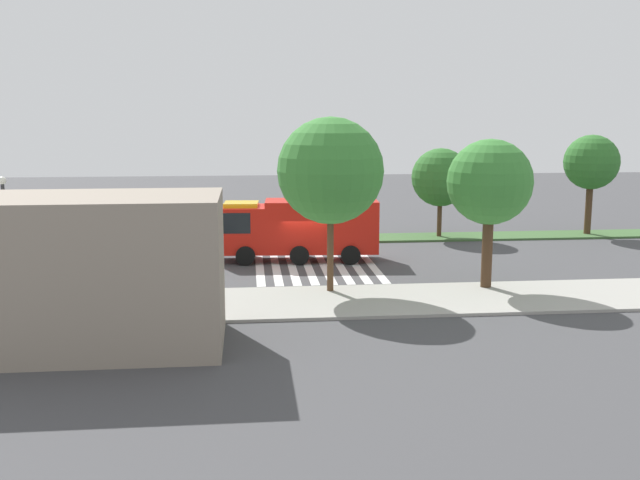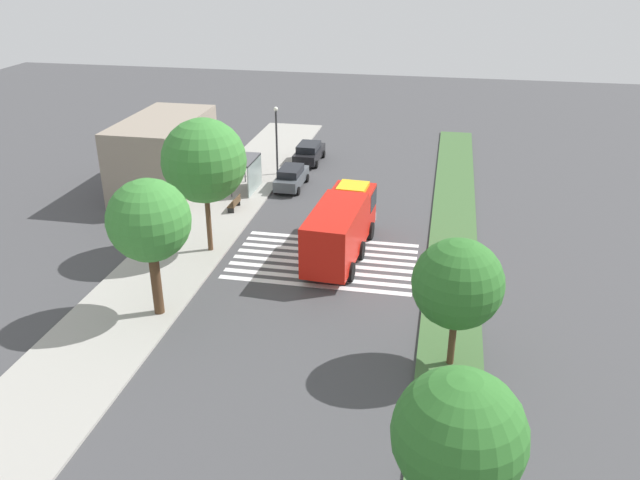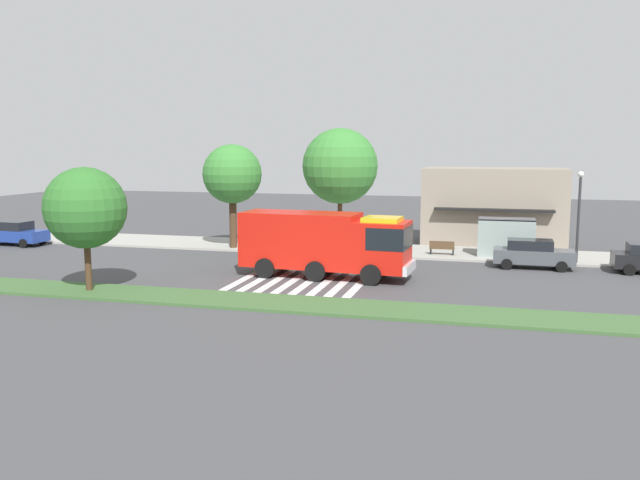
{
  "view_description": "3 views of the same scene",
  "coord_description": "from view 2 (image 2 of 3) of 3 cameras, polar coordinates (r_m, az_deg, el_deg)",
  "views": [
    {
      "loc": [
        3.13,
        40.25,
        8.44
      ],
      "look_at": [
        -0.85,
        0.77,
        1.48
      ],
      "focal_mm": 40.54,
      "sensor_mm": 36.0,
      "label": 1
    },
    {
      "loc": [
        -34.92,
        -6.55,
        17.35
      ],
      "look_at": [
        -1.12,
        0.13,
        1.59
      ],
      "focal_mm": 36.57,
      "sensor_mm": 36.0,
      "label": 2
    },
    {
      "loc": [
        9.2,
        -35.31,
        7.11
      ],
      "look_at": [
        -0.48,
        1.12,
        1.76
      ],
      "focal_mm": 37.05,
      "sensor_mm": 36.0,
      "label": 3
    }
  ],
  "objects": [
    {
      "name": "ground_plane",
      "position": [
        39.54,
        0.5,
        -1.44
      ],
      "size": [
        120.0,
        120.0,
        0.0
      ],
      "primitive_type": "plane",
      "color": "#424244"
    },
    {
      "name": "sidewalk",
      "position": [
        41.89,
        -11.49,
        -0.3
      ],
      "size": [
        60.0,
        5.56,
        0.14
      ],
      "primitive_type": "cube",
      "color": "#9E9B93",
      "rests_on": "ground_plane"
    },
    {
      "name": "median_strip",
      "position": [
        38.97,
        11.51,
        -2.27
      ],
      "size": [
        60.0,
        3.0,
        0.14
      ],
      "primitive_type": "cube",
      "color": "#3D6033",
      "rests_on": "ground_plane"
    },
    {
      "name": "crosswalk",
      "position": [
        38.99,
        0.33,
        -1.82
      ],
      "size": [
        6.75,
        10.93,
        0.01
      ],
      "color": "silver",
      "rests_on": "ground_plane"
    },
    {
      "name": "fire_truck",
      "position": [
        39.04,
        1.93,
        1.41
      ],
      "size": [
        9.56,
        3.32,
        3.53
      ],
      "rotation": [
        0.0,
        0.0,
        -0.06
      ],
      "color": "red",
      "rests_on": "ground_plane"
    },
    {
      "name": "parked_car_mid",
      "position": [
        50.53,
        -2.52,
        5.54
      ],
      "size": [
        4.61,
        2.03,
        1.7
      ],
      "rotation": [
        0.0,
        0.0,
        -0.02
      ],
      "color": "#474C51",
      "rests_on": "ground_plane"
    },
    {
      "name": "parked_car_east",
      "position": [
        56.63,
        -0.96,
        7.68
      ],
      "size": [
        4.6,
        2.18,
        1.7
      ],
      "rotation": [
        0.0,
        0.0,
        -0.02
      ],
      "color": "black",
      "rests_on": "ground_plane"
    },
    {
      "name": "bus_stop_shelter",
      "position": [
        49.58,
        -6.14,
        6.27
      ],
      "size": [
        3.5,
        1.4,
        2.46
      ],
      "color": "#4C4C51",
      "rests_on": "sidewalk"
    },
    {
      "name": "bench_near_shelter",
      "position": [
        46.43,
        -7.46,
        3.21
      ],
      "size": [
        1.6,
        0.5,
        0.9
      ],
      "color": "#4C3823",
      "rests_on": "sidewalk"
    },
    {
      "name": "street_lamp",
      "position": [
        52.63,
        -3.83,
        9.21
      ],
      "size": [
        0.36,
        0.36,
        5.52
      ],
      "color": "#2D2D30",
      "rests_on": "sidewalk"
    },
    {
      "name": "storefront_building",
      "position": [
        50.79,
        -13.48,
        7.24
      ],
      "size": [
        10.02,
        5.81,
        5.57
      ],
      "color": "gray",
      "rests_on": "ground_plane"
    },
    {
      "name": "sidewalk_tree_far_west",
      "position": [
        32.26,
        -14.74,
        1.61
      ],
      "size": [
        4.07,
        4.07,
        7.14
      ],
      "color": "#47301E",
      "rests_on": "sidewalk"
    },
    {
      "name": "sidewalk_tree_west",
      "position": [
        38.59,
        -10.12,
        6.83
      ],
      "size": [
        4.96,
        4.96,
        8.18
      ],
      "color": "#513823",
      "rests_on": "sidewalk"
    },
    {
      "name": "median_tree_far_west",
      "position": [
        18.93,
        12.05,
        -16.44
      ],
      "size": [
        3.77,
        3.77,
        6.88
      ],
      "color": "#47301E",
      "rests_on": "median_strip"
    },
    {
      "name": "median_tree_west",
      "position": [
        28.29,
        11.96,
        -3.77
      ],
      "size": [
        3.94,
        3.94,
        6.01
      ],
      "color": "#47301E",
      "rests_on": "median_strip"
    }
  ]
}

